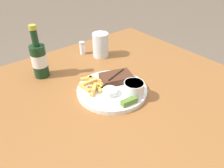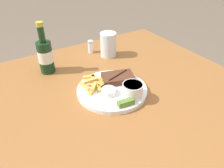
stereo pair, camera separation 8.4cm
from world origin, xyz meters
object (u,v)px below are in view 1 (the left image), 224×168
(fork_utensil, at_px, (94,90))
(drinking_glass, at_px, (101,45))
(pickle_spear, at_px, (129,101))
(salt_shaker, at_px, (82,48))
(dipping_sauce_cup, at_px, (110,91))
(steak_portion, at_px, (116,77))
(dinner_plate, at_px, (112,90))
(beer_bottle, at_px, (39,59))
(coleslaw_cup, at_px, (134,88))

(fork_utensil, height_order, drinking_glass, drinking_glass)
(pickle_spear, height_order, drinking_glass, drinking_glass)
(pickle_spear, distance_m, salt_shaker, 0.48)
(fork_utensil, distance_m, drinking_glass, 0.33)
(dipping_sauce_cup, distance_m, fork_utensil, 0.07)
(steak_portion, distance_m, salt_shaker, 0.33)
(dinner_plate, bearing_deg, drinking_glass, 61.45)
(dinner_plate, height_order, beer_bottle, beer_bottle)
(dinner_plate, relative_size, steak_portion, 1.87)
(salt_shaker, bearing_deg, coleslaw_cup, -97.10)
(steak_portion, distance_m, drinking_glass, 0.27)
(pickle_spear, bearing_deg, drinking_glass, 67.18)
(steak_portion, distance_m, fork_utensil, 0.11)
(dipping_sauce_cup, xyz_separation_m, salt_shaker, (0.12, 0.38, 0.00))
(beer_bottle, height_order, drinking_glass, beer_bottle)
(dinner_plate, bearing_deg, coleslaw_cup, -64.83)
(coleslaw_cup, relative_size, dipping_sauce_cup, 1.36)
(beer_bottle, distance_m, salt_shaker, 0.27)
(coleslaw_cup, bearing_deg, drinking_glass, 72.43)
(fork_utensil, bearing_deg, dipping_sauce_cup, -32.54)
(dipping_sauce_cup, bearing_deg, pickle_spear, -78.32)
(dinner_plate, distance_m, dipping_sauce_cup, 0.04)
(dinner_plate, bearing_deg, dipping_sauce_cup, -140.43)
(dipping_sauce_cup, height_order, fork_utensil, dipping_sauce_cup)
(dinner_plate, bearing_deg, salt_shaker, 75.51)
(coleslaw_cup, bearing_deg, pickle_spear, -148.79)
(fork_utensil, bearing_deg, drinking_glass, 78.81)
(steak_portion, height_order, pickle_spear, steak_portion)
(steak_portion, height_order, salt_shaker, salt_shaker)
(dipping_sauce_cup, relative_size, fork_utensil, 0.46)
(fork_utensil, relative_size, salt_shaker, 1.87)
(fork_utensil, height_order, salt_shaker, salt_shaker)
(dinner_plate, xyz_separation_m, pickle_spear, (-0.01, -0.11, 0.02))
(beer_bottle, bearing_deg, salt_shaker, 15.80)
(dinner_plate, distance_m, coleslaw_cup, 0.10)
(dipping_sauce_cup, relative_size, beer_bottle, 0.24)
(steak_portion, distance_m, coleslaw_cup, 0.12)
(pickle_spear, xyz_separation_m, fork_utensil, (-0.05, 0.15, -0.01))
(dipping_sauce_cup, distance_m, beer_bottle, 0.34)
(dipping_sauce_cup, height_order, beer_bottle, beer_bottle)
(pickle_spear, relative_size, drinking_glass, 0.52)
(coleslaw_cup, relative_size, drinking_glass, 0.63)
(drinking_glass, distance_m, salt_shaker, 0.10)
(coleslaw_cup, xyz_separation_m, beer_bottle, (-0.20, 0.37, 0.03))
(salt_shaker, bearing_deg, dinner_plate, -104.49)
(drinking_glass, bearing_deg, dipping_sauce_cup, -120.91)
(steak_portion, xyz_separation_m, coleslaw_cup, (-0.01, -0.11, 0.02))
(steak_portion, relative_size, pickle_spear, 2.33)
(pickle_spear, bearing_deg, fork_utensil, 108.55)
(steak_portion, xyz_separation_m, beer_bottle, (-0.21, 0.25, 0.05))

